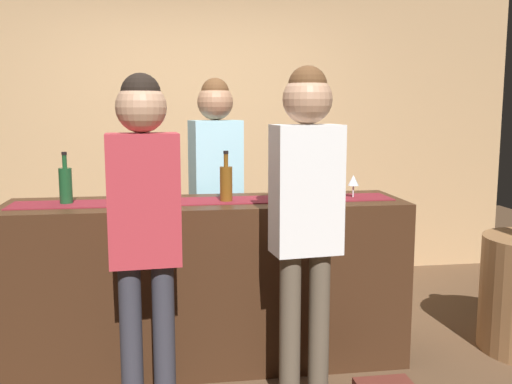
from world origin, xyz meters
TOP-DOWN VIEW (x-y plane):
  - ground_plane at (0.00, 0.00)m, footprint 10.00×10.00m
  - back_wall at (0.00, 1.90)m, footprint 6.00×0.12m
  - bar_counter at (0.00, 0.00)m, footprint 2.37×0.60m
  - counter_runner_cloth at (0.00, 0.00)m, footprint 2.25×0.28m
  - wine_bottle_green at (-0.81, 0.03)m, footprint 0.07×0.07m
  - wine_bottle_amber at (0.11, -0.03)m, footprint 0.07×0.07m
  - wine_glass_near_customer at (-0.19, 0.01)m, footprint 0.07×0.07m
  - wine_glass_mid_counter at (0.90, -0.01)m, footprint 0.07×0.07m
  - bartender at (0.10, 0.58)m, footprint 0.38×0.27m
  - customer_sipping at (0.46, -0.60)m, footprint 0.36×0.25m
  - customer_browsing at (-0.34, -0.62)m, footprint 0.35×0.24m

SIDE VIEW (x-z plane):
  - ground_plane at x=0.00m, z-range 0.00..0.00m
  - bar_counter at x=0.00m, z-range 0.00..1.00m
  - counter_runner_cloth at x=0.00m, z-range 1.00..1.01m
  - customer_browsing at x=-0.34m, z-range 0.21..1.92m
  - bartender at x=0.10m, z-range 0.22..1.97m
  - customer_sipping at x=0.46m, z-range 0.22..1.98m
  - wine_glass_near_customer at x=-0.19m, z-range 1.03..1.18m
  - wine_glass_mid_counter at x=0.90m, z-range 1.03..1.18m
  - wine_bottle_green at x=-0.81m, z-range 0.96..1.27m
  - wine_bottle_amber at x=0.11m, z-range 0.96..1.27m
  - back_wall at x=0.00m, z-range 0.00..2.90m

